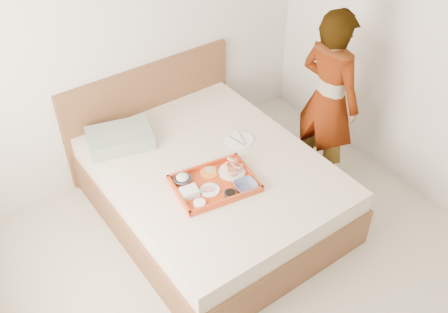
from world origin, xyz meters
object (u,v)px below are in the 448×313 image
object	(u,v)px
bed	(212,188)
tray	(215,183)
dinner_plate	(239,140)
person	(328,100)

from	to	relation	value
bed	tray	world-z (taller)	tray
bed	tray	size ratio (longest dim) A/B	3.35
bed	tray	xyz separation A→B (m)	(-0.12, -0.22, 0.29)
bed	dinner_plate	bearing A→B (deg)	16.82
bed	tray	bearing A→B (deg)	-119.27
bed	dinner_plate	size ratio (longest dim) A/B	8.49
bed	person	distance (m)	1.20
dinner_plate	person	distance (m)	0.80
dinner_plate	bed	bearing A→B (deg)	-163.18
dinner_plate	person	world-z (taller)	person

